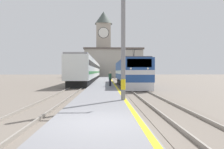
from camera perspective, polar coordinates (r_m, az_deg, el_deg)
ground_plane at (r=37.15m, az=-2.13°, el=-2.18°), size 200.00×200.00×0.00m
platform at (r=32.15m, az=-2.21°, el=-2.39°), size 3.19×140.00×0.30m
rail_track_near at (r=32.30m, az=3.92°, el=-2.58°), size 2.83×140.00×0.16m
rail_track_far at (r=32.32m, az=-7.54°, el=-2.58°), size 2.83×140.00×0.16m
locomotive_train at (r=28.65m, az=4.62°, el=0.47°), size 2.92×16.77×4.42m
passenger_train at (r=45.34m, az=-5.84°, el=1.10°), size 2.92×43.11×4.04m
catenary_mast at (r=12.82m, az=3.31°, el=10.30°), size 2.42×0.28×7.59m
person_on_platform at (r=24.61m, az=-0.51°, el=-1.07°), size 0.34×0.34×1.61m
clock_tower at (r=78.67m, az=-2.21°, el=8.58°), size 6.23×6.23×23.28m
station_building at (r=71.62m, az=0.41°, el=3.07°), size 19.14×7.01×9.45m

